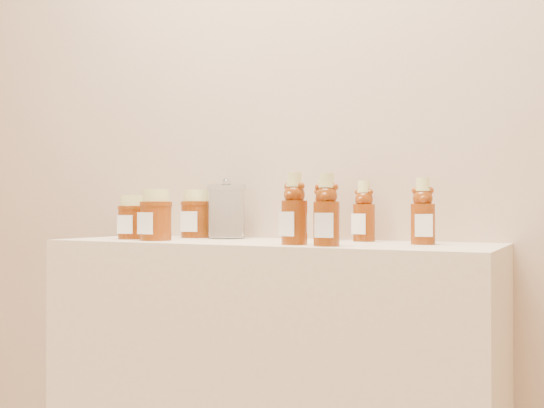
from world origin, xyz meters
The scene contains 10 objects.
wall_back centered at (0.00, 1.75, 1.35)m, with size 3.50×0.02×2.70m, color tan.
bear_bottle_back_left centered at (0.12, 1.66, 0.99)m, with size 0.06×0.06×0.19m, color #612307, non-canonical shape.
bear_bottle_back_mid centered at (0.23, 1.68, 0.99)m, with size 0.06×0.06×0.19m, color #612307, non-canonical shape.
bear_bottle_back_right centered at (0.41, 1.60, 0.99)m, with size 0.06×0.06×0.18m, color #612307, non-canonical shape.
bear_bottle_front_left centered at (0.14, 1.44, 1.00)m, with size 0.07×0.07×0.20m, color #612307, non-canonical shape.
bear_bottle_front_right centered at (0.23, 1.42, 1.00)m, with size 0.07×0.07×0.19m, color #612307, non-canonical shape.
honey_jar_left centered at (-0.41, 1.50, 0.96)m, with size 0.08×0.08×0.13m, color #612307, non-canonical shape.
honey_jar_back centered at (-0.30, 1.66, 0.97)m, with size 0.09×0.09×0.15m, color #612307, non-canonical shape.
honey_jar_front centered at (-0.30, 1.46, 0.97)m, with size 0.09×0.09×0.14m, color #612307, non-canonical shape.
glass_canister centered at (-0.19, 1.65, 0.99)m, with size 0.11×0.11×0.17m, color white, non-canonical shape.
Camera 1 is at (0.76, 0.12, 0.98)m, focal length 40.00 mm.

